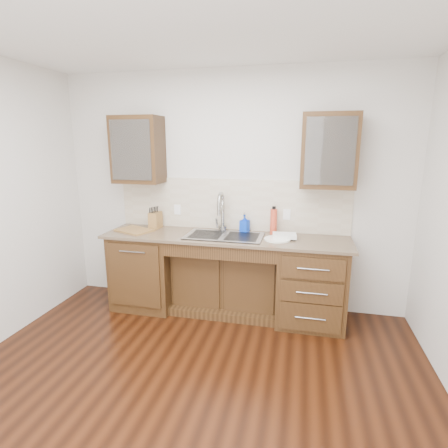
% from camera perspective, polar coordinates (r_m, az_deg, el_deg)
% --- Properties ---
extents(ground, '(4.00, 3.50, 0.10)m').
position_cam_1_polar(ground, '(3.04, -6.59, -27.04)').
color(ground, '#331507').
extents(wall_back, '(4.00, 0.10, 2.70)m').
position_cam_1_polar(wall_back, '(4.10, 1.25, 5.34)').
color(wall_back, beige).
rests_on(wall_back, ground).
extents(base_cabinet_left, '(0.70, 0.62, 0.88)m').
position_cam_1_polar(base_cabinet_left, '(4.29, -12.46, -7.19)').
color(base_cabinet_left, '#593014').
rests_on(base_cabinet_left, ground).
extents(base_cabinet_center, '(1.20, 0.44, 0.70)m').
position_cam_1_polar(base_cabinet_center, '(4.11, 0.41, -9.14)').
color(base_cabinet_center, '#593014').
rests_on(base_cabinet_center, ground).
extents(base_cabinet_right, '(0.70, 0.62, 0.88)m').
position_cam_1_polar(base_cabinet_right, '(3.91, 14.03, -9.32)').
color(base_cabinet_right, '#593014').
rests_on(base_cabinet_right, ground).
extents(countertop, '(2.70, 0.65, 0.03)m').
position_cam_1_polar(countertop, '(3.83, 0.08, -2.17)').
color(countertop, '#84705B').
rests_on(countertop, base_cabinet_left).
extents(backsplash, '(2.70, 0.02, 0.59)m').
position_cam_1_polar(backsplash, '(4.06, 1.06, 3.20)').
color(backsplash, beige).
rests_on(backsplash, wall_back).
extents(sink, '(0.84, 0.46, 0.19)m').
position_cam_1_polar(sink, '(3.84, 0.03, -3.24)').
color(sink, '#9E9EA5').
rests_on(sink, countertop).
extents(faucet, '(0.04, 0.04, 0.40)m').
position_cam_1_polar(faucet, '(4.00, -0.21, 1.66)').
color(faucet, '#999993').
rests_on(faucet, countertop).
extents(filter_tap, '(0.02, 0.02, 0.24)m').
position_cam_1_polar(filter_tap, '(3.98, 3.33, 0.39)').
color(filter_tap, '#999993').
rests_on(filter_tap, countertop).
extents(upper_cabinet_left, '(0.55, 0.34, 0.75)m').
position_cam_1_polar(upper_cabinet_left, '(4.20, -13.85, 11.66)').
color(upper_cabinet_left, '#593014').
rests_on(upper_cabinet_left, wall_back).
extents(upper_cabinet_right, '(0.55, 0.34, 0.75)m').
position_cam_1_polar(upper_cabinet_right, '(3.77, 16.75, 11.35)').
color(upper_cabinet_right, '#593014').
rests_on(upper_cabinet_right, wall_back).
extents(outlet_left, '(0.08, 0.01, 0.12)m').
position_cam_1_polar(outlet_left, '(4.24, -7.61, 2.35)').
color(outlet_left, white).
rests_on(outlet_left, backsplash).
extents(outlet_right, '(0.08, 0.01, 0.12)m').
position_cam_1_polar(outlet_right, '(3.99, 10.21, 1.55)').
color(outlet_right, white).
rests_on(outlet_right, backsplash).
extents(soap_bottle, '(0.11, 0.12, 0.20)m').
position_cam_1_polar(soap_bottle, '(3.98, 3.39, 0.10)').
color(soap_bottle, '#0936C5').
rests_on(soap_bottle, countertop).
extents(water_bottle, '(0.09, 0.09, 0.28)m').
position_cam_1_polar(water_bottle, '(3.92, 8.09, 0.40)').
color(water_bottle, '#C74025').
rests_on(water_bottle, countertop).
extents(plate, '(0.33, 0.33, 0.02)m').
position_cam_1_polar(plate, '(3.72, 8.68, -2.46)').
color(plate, white).
rests_on(plate, countertop).
extents(dish_towel, '(0.26, 0.20, 0.04)m').
position_cam_1_polar(dish_towel, '(3.76, 9.83, -1.87)').
color(dish_towel, white).
rests_on(dish_towel, plate).
extents(knife_block, '(0.11, 0.18, 0.19)m').
position_cam_1_polar(knife_block, '(4.23, -11.13, 0.62)').
color(knife_block, olive).
rests_on(knife_block, countertop).
extents(cutting_board, '(0.48, 0.42, 0.02)m').
position_cam_1_polar(cutting_board, '(4.16, -14.41, -0.99)').
color(cutting_board, '#976040').
rests_on(cutting_board, countertop).
extents(cup_left_a, '(0.18, 0.18, 0.11)m').
position_cam_1_polar(cup_left_a, '(4.25, -15.17, 10.98)').
color(cup_left_a, silver).
rests_on(cup_left_a, upper_cabinet_left).
extents(cup_left_b, '(0.12, 0.12, 0.09)m').
position_cam_1_polar(cup_left_b, '(4.15, -12.51, 10.95)').
color(cup_left_b, white).
rests_on(cup_left_b, upper_cabinet_left).
extents(cup_right_a, '(0.12, 0.12, 0.09)m').
position_cam_1_polar(cup_right_a, '(3.76, 15.39, 10.58)').
color(cup_right_a, silver).
rests_on(cup_right_a, upper_cabinet_right).
extents(cup_right_b, '(0.11, 0.11, 0.10)m').
position_cam_1_polar(cup_right_b, '(3.77, 17.71, 10.55)').
color(cup_right_b, silver).
rests_on(cup_right_b, upper_cabinet_right).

